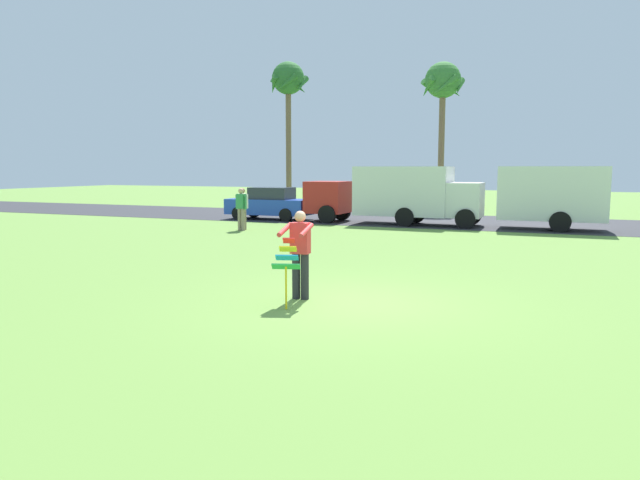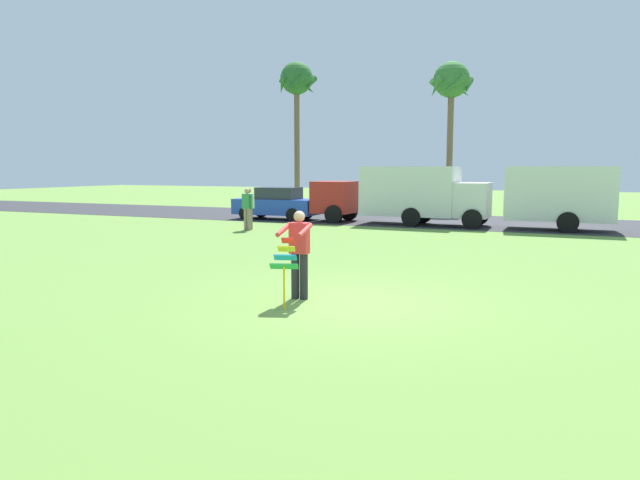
% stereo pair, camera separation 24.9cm
% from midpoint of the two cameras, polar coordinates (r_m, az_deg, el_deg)
% --- Properties ---
extents(ground_plane, '(120.00, 120.00, 0.00)m').
position_cam_midpoint_polar(ground_plane, '(11.26, 3.90, -6.10)').
color(ground_plane, olive).
extents(road_strip, '(120.00, 8.00, 0.01)m').
position_cam_midpoint_polar(road_strip, '(28.76, 16.16, 1.64)').
color(road_strip, '#2D2D33').
rests_on(road_strip, ground).
extents(person_kite_flyer, '(0.56, 0.67, 1.73)m').
position_cam_midpoint_polar(person_kite_flyer, '(11.39, -1.43, -1.07)').
color(person_kite_flyer, '#26262B').
rests_on(person_kite_flyer, ground).
extents(kite_held, '(0.55, 0.71, 1.26)m').
position_cam_midpoint_polar(kite_held, '(10.76, -2.73, -2.01)').
color(kite_held, red).
rests_on(kite_held, ground).
extents(parked_car_blue, '(4.21, 1.86, 1.60)m').
position_cam_midpoint_polar(parked_car_blue, '(29.40, -3.97, 3.51)').
color(parked_car_blue, '#2347B7').
rests_on(parked_car_blue, ground).
extents(parked_truck_red_cab, '(6.75, 2.24, 2.62)m').
position_cam_midpoint_polar(parked_truck_red_cab, '(27.13, 7.30, 4.53)').
color(parked_truck_red_cab, '#B2231E').
rests_on(parked_truck_red_cab, ground).
extents(parked_truck_white_box, '(6.71, 2.13, 2.62)m').
position_cam_midpoint_polar(parked_truck_white_box, '(26.07, 20.69, 4.04)').
color(parked_truck_white_box, silver).
rests_on(parked_truck_white_box, ground).
extents(palm_tree_left_near, '(2.58, 2.71, 9.41)m').
position_cam_midpoint_polar(palm_tree_left_near, '(39.58, -2.09, 14.78)').
color(palm_tree_left_near, brown).
rests_on(palm_tree_left_near, ground).
extents(palm_tree_right_near, '(2.58, 2.71, 8.74)m').
position_cam_midpoint_polar(palm_tree_right_near, '(36.39, 12.82, 14.33)').
color(palm_tree_right_near, brown).
rests_on(palm_tree_right_near, ground).
extents(person_walker_near, '(0.56, 0.29, 1.73)m').
position_cam_midpoint_polar(person_walker_near, '(24.30, -6.78, 3.13)').
color(person_walker_near, gray).
rests_on(person_walker_near, ground).
extents(person_walker_far, '(0.34, 0.53, 1.73)m').
position_cam_midpoint_polar(person_walker_far, '(24.58, -6.64, 3.17)').
color(person_walker_far, gray).
rests_on(person_walker_far, ground).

